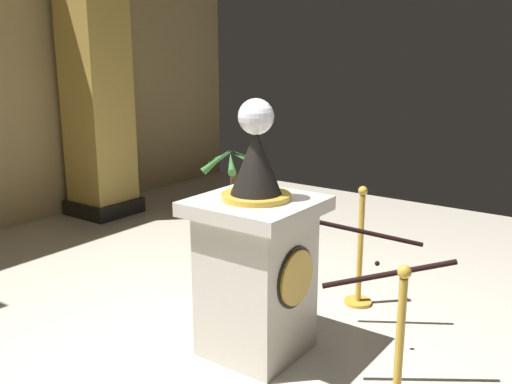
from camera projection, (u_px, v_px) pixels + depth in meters
The scene contains 7 objects.
ground_plane at pixel (227, 362), 4.07m from camera, with size 10.21×10.21×0.00m, color beige.
pedestal_clock at pixel (256, 259), 4.07m from camera, with size 0.82×0.82×1.86m.
stanchion_near at pixel (398, 372), 3.31m from camera, with size 0.24×0.24×1.01m.
stanchion_far at pixel (359, 264), 4.93m from camera, with size 0.24×0.24×1.07m.
velvet_rope at pixel (378, 252), 4.02m from camera, with size 1.20×1.19×0.22m.
column_right at pixel (95, 67), 7.36m from camera, with size 0.81×0.81×3.95m.
potted_palm_right at pixel (233, 198), 7.32m from camera, with size 0.84×0.89×1.02m.
Camera 1 is at (-2.84, -2.31, 2.17)m, focal length 39.93 mm.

